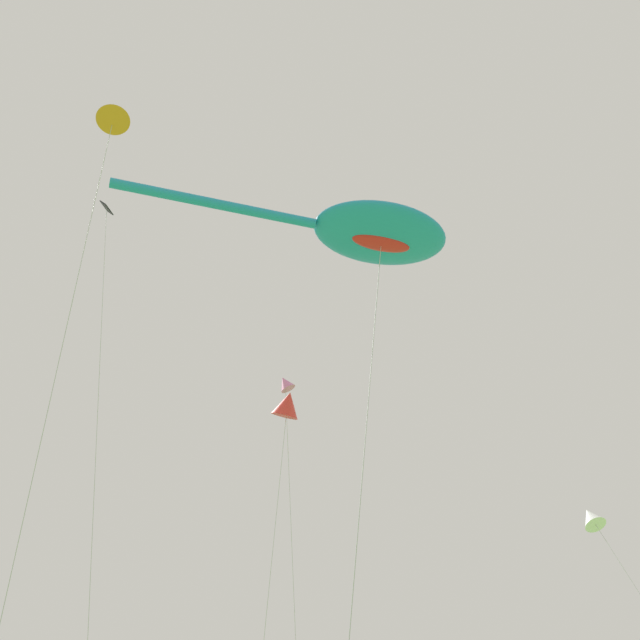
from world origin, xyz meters
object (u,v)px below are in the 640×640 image
(small_kite_streamer_purple, at_px, (287,405))
(small_kite_diamond_red, at_px, (104,274))
(small_kite_triangle_green, at_px, (592,518))
(big_show_kite, at_px, (372,233))
(small_kite_box_yellow, at_px, (285,386))
(small_kite_delta_white, at_px, (114,114))

(small_kite_streamer_purple, relative_size, small_kite_diamond_red, 0.68)
(small_kite_diamond_red, relative_size, small_kite_triangle_green, 2.08)
(small_kite_streamer_purple, relative_size, small_kite_triangle_green, 1.41)
(big_show_kite, xyz_separation_m, small_kite_box_yellow, (0.74, 8.86, -1.41))
(big_show_kite, bearing_deg, small_kite_streamer_purple, 101.81)
(small_kite_diamond_red, bearing_deg, small_kite_box_yellow, 66.97)
(small_kite_triangle_green, bearing_deg, big_show_kite, 13.41)
(big_show_kite, relative_size, small_kite_streamer_purple, 1.22)
(small_kite_streamer_purple, xyz_separation_m, small_kite_diamond_red, (-7.55, 0.92, 4.36))
(big_show_kite, bearing_deg, small_kite_diamond_red, 146.32)
(small_kite_box_yellow, distance_m, small_kite_streamer_purple, 3.40)
(small_kite_streamer_purple, bearing_deg, small_kite_triangle_green, -33.38)
(small_kite_diamond_red, bearing_deg, small_kite_delta_white, -43.33)
(small_kite_triangle_green, bearing_deg, small_kite_box_yellow, -36.02)
(big_show_kite, height_order, small_kite_diamond_red, small_kite_diamond_red)
(small_kite_delta_white, relative_size, small_kite_triangle_green, 1.79)
(small_kite_box_yellow, distance_m, small_kite_diamond_red, 8.85)
(small_kite_delta_white, height_order, small_kite_diamond_red, small_kite_diamond_red)
(small_kite_diamond_red, bearing_deg, big_show_kite, 13.55)
(small_kite_box_yellow, relative_size, small_kite_triangle_green, 1.61)
(small_kite_streamer_purple, bearing_deg, big_show_kite, -95.96)
(small_kite_delta_white, distance_m, small_kite_triangle_green, 20.82)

